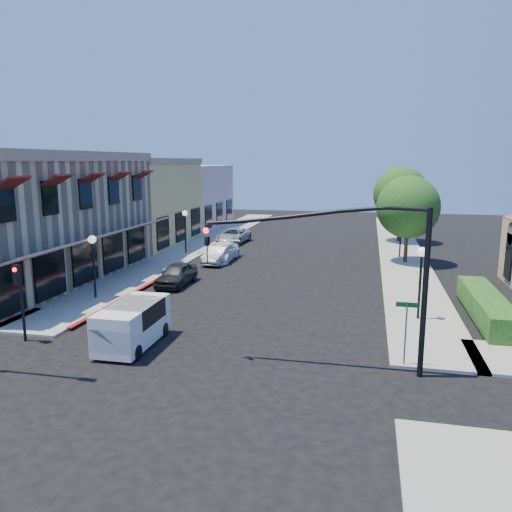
% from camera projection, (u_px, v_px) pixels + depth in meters
% --- Properties ---
extents(ground, '(120.00, 120.00, 0.00)m').
position_uv_depth(ground, '(192.00, 373.00, 17.99)').
color(ground, black).
rests_on(ground, ground).
extents(sidewalk_left, '(3.50, 50.00, 0.12)m').
position_uv_depth(sidewalk_left, '(203.00, 243.00, 45.75)').
color(sidewalk_left, '#9A988C').
rests_on(sidewalk_left, ground).
extents(sidewalk_right, '(3.50, 50.00, 0.12)m').
position_uv_depth(sidewalk_right, '(400.00, 251.00, 41.95)').
color(sidewalk_right, '#9A988C').
rests_on(sidewalk_right, ground).
extents(curb_red_strip, '(0.25, 10.00, 0.06)m').
position_uv_depth(curb_red_strip, '(122.00, 301.00, 27.15)').
color(curb_red_strip, maroon).
rests_on(curb_red_strip, ground).
extents(corner_brick_building, '(11.77, 18.20, 8.10)m').
position_uv_depth(corner_brick_building, '(17.00, 218.00, 31.13)').
color(corner_brick_building, tan).
rests_on(corner_brick_building, ground).
extents(yellow_stucco_building, '(10.00, 12.00, 7.60)m').
position_uv_depth(yellow_stucco_building, '(128.00, 202.00, 45.55)').
color(yellow_stucco_building, tan).
rests_on(yellow_stucco_building, ground).
extents(pink_stucco_building, '(10.00, 12.00, 7.00)m').
position_uv_depth(pink_stucco_building, '(177.00, 197.00, 57.10)').
color(pink_stucco_building, beige).
rests_on(pink_stucco_building, ground).
extents(hedge, '(1.40, 8.00, 1.10)m').
position_uv_depth(hedge, '(485.00, 319.00, 24.07)').
color(hedge, '#184714').
rests_on(hedge, ground).
extents(street_tree_a, '(4.56, 4.56, 6.48)m').
position_uv_depth(street_tree_a, '(408.00, 207.00, 36.37)').
color(street_tree_a, '#3A2817').
rests_on(street_tree_a, ground).
extents(street_tree_b, '(4.94, 4.94, 7.02)m').
position_uv_depth(street_tree_b, '(401.00, 194.00, 45.88)').
color(street_tree_b, '#3A2817').
rests_on(street_tree_b, ground).
extents(signal_mast_arm, '(8.01, 0.39, 6.00)m').
position_uv_depth(signal_mast_arm, '(362.00, 261.00, 17.39)').
color(signal_mast_arm, black).
rests_on(signal_mast_arm, ground).
extents(secondary_signal, '(0.28, 0.42, 3.32)m').
position_uv_depth(secondary_signal, '(19.00, 288.00, 20.64)').
color(secondary_signal, black).
rests_on(secondary_signal, ground).
extents(street_name_sign, '(0.80, 0.06, 2.50)m').
position_uv_depth(street_name_sign, '(406.00, 323.00, 18.15)').
color(street_name_sign, '#595B5E').
rests_on(street_name_sign, ground).
extents(lamppost_left_near, '(0.44, 0.44, 3.57)m').
position_uv_depth(lamppost_left_near, '(93.00, 251.00, 26.99)').
color(lamppost_left_near, black).
rests_on(lamppost_left_near, ground).
extents(lamppost_left_far, '(0.44, 0.44, 3.57)m').
position_uv_depth(lamppost_left_far, '(185.00, 221.00, 40.40)').
color(lamppost_left_far, black).
rests_on(lamppost_left_far, ground).
extents(lamppost_right_near, '(0.44, 0.44, 3.57)m').
position_uv_depth(lamppost_right_near, '(421.00, 265.00, 23.30)').
color(lamppost_right_near, black).
rests_on(lamppost_right_near, ground).
extents(lamppost_right_far, '(0.44, 0.44, 3.57)m').
position_uv_depth(lamppost_right_far, '(401.00, 224.00, 38.62)').
color(lamppost_right_far, black).
rests_on(lamppost_right_far, ground).
extents(white_van, '(1.81, 4.00, 1.76)m').
position_uv_depth(white_van, '(132.00, 322.00, 20.38)').
color(white_van, silver).
rests_on(white_van, ground).
extents(parked_car_a, '(1.67, 4.03, 1.37)m').
position_uv_depth(parked_car_a, '(177.00, 274.00, 30.52)').
color(parked_car_a, black).
rests_on(parked_car_a, ground).
extents(parked_car_b, '(1.61, 4.03, 1.30)m').
position_uv_depth(parked_car_b, '(218.00, 255.00, 37.11)').
color(parked_car_b, '#95969A').
rests_on(parked_car_b, ground).
extents(parked_car_c, '(1.91, 4.66, 1.35)m').
position_uv_depth(parked_car_c, '(222.00, 252.00, 38.07)').
color(parked_car_c, white).
rests_on(parked_car_c, ground).
extents(parked_car_d, '(2.60, 5.03, 1.36)m').
position_uv_depth(parked_car_d, '(233.00, 236.00, 46.31)').
color(parked_car_d, '#B1B4B7').
rests_on(parked_car_d, ground).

